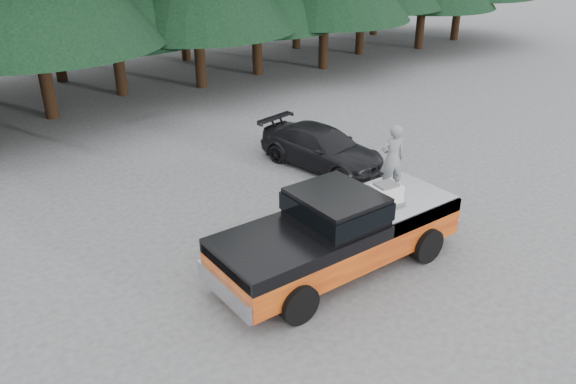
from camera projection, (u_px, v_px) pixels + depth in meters
ground at (286, 276)px, 12.50m from camera, size 120.00×120.00×0.00m
pickup_truck at (338, 243)px, 12.51m from camera, size 6.00×2.04×1.33m
truck_cab at (336, 206)px, 12.04m from camera, size 1.66×1.90×0.59m
air_compressor at (386, 195)px, 12.67m from camera, size 0.68×0.59×0.44m
man_on_bed at (392, 158)px, 13.03m from camera, size 0.70×0.59×1.65m
parked_car at (322, 148)px, 17.76m from camera, size 2.61×4.65×1.27m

